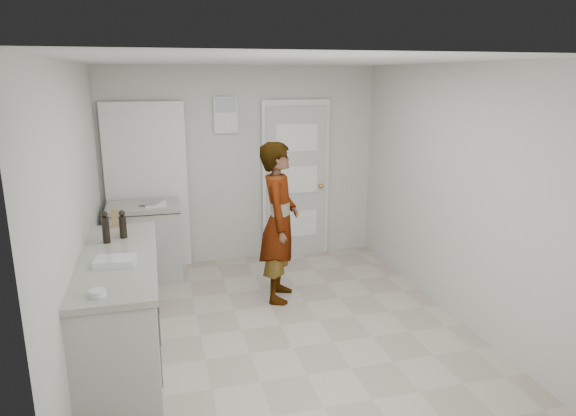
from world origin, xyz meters
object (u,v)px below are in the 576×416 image
object	(u,v)px
person	(279,222)
cake_mix_box	(117,218)
baking_dish	(115,261)
spice_jar	(125,230)
oil_cruet_a	(123,225)
oil_cruet_b	(106,228)
egg_bowl	(98,293)

from	to	relation	value
person	cake_mix_box	distance (m)	1.65
person	baking_dish	bearing A→B (deg)	142.82
cake_mix_box	spice_jar	size ratio (longest dim) A/B	2.00
oil_cruet_a	oil_cruet_b	bearing A→B (deg)	-140.47
baking_dish	spice_jar	bearing A→B (deg)	86.99
cake_mix_box	baking_dish	distance (m)	1.10
cake_mix_box	person	bearing A→B (deg)	-4.47
oil_cruet_a	oil_cruet_b	xyz separation A→B (m)	(-0.14, -0.11, 0.01)
person	egg_bowl	bearing A→B (deg)	154.07
oil_cruet_b	person	bearing A→B (deg)	14.91
spice_jar	egg_bowl	xyz separation A→B (m)	(-0.12, -1.42, -0.02)
spice_jar	oil_cruet_b	size ratio (longest dim) A/B	0.30
cake_mix_box	egg_bowl	world-z (taller)	cake_mix_box
person	cake_mix_box	size ratio (longest dim) A/B	9.79
baking_dish	cake_mix_box	bearing A→B (deg)	92.14
oil_cruet_b	egg_bowl	bearing A→B (deg)	-88.78
oil_cruet_b	baking_dish	bearing A→B (deg)	-79.84
oil_cruet_b	egg_bowl	xyz separation A→B (m)	(0.03, -1.19, -0.12)
person	egg_bowl	size ratio (longest dim) A/B	15.03
person	spice_jar	size ratio (longest dim) A/B	19.60
cake_mix_box	oil_cruet_b	xyz separation A→B (m)	(-0.06, -0.51, 0.05)
person	oil_cruet_a	size ratio (longest dim) A/B	6.51
oil_cruet_b	baking_dish	xyz separation A→B (m)	(0.11, -0.59, -0.12)
baking_dish	oil_cruet_a	bearing A→B (deg)	87.29
spice_jar	baking_dish	size ratio (longest dim) A/B	0.26
oil_cruet_b	baking_dish	distance (m)	0.61
spice_jar	oil_cruet_b	distance (m)	0.29
person	oil_cruet_b	world-z (taller)	person
cake_mix_box	spice_jar	distance (m)	0.30
cake_mix_box	baking_dish	world-z (taller)	cake_mix_box
person	baking_dish	distance (m)	1.91
oil_cruet_a	oil_cruet_b	world-z (taller)	oil_cruet_b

